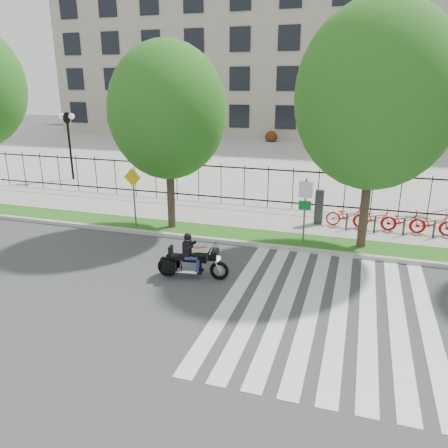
% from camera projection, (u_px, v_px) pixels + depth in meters
% --- Properties ---
extents(ground, '(120.00, 120.00, 0.00)m').
position_uv_depth(ground, '(166.00, 285.00, 13.49)').
color(ground, '#3D3D3F').
rests_on(ground, ground).
extents(curb, '(60.00, 0.20, 0.15)m').
position_uv_depth(curb, '(210.00, 240.00, 17.18)').
color(curb, '#B0ACA6').
rests_on(curb, ground).
extents(grass_verge, '(60.00, 1.50, 0.15)m').
position_uv_depth(grass_verge, '(217.00, 233.00, 17.95)').
color(grass_verge, '#205A16').
rests_on(grass_verge, ground).
extents(sidewalk, '(60.00, 3.50, 0.15)m').
position_uv_depth(sidewalk, '(234.00, 216.00, 20.22)').
color(sidewalk, gray).
rests_on(sidewalk, ground).
extents(plaza, '(80.00, 34.00, 0.10)m').
position_uv_depth(plaza, '(294.00, 157.00, 36.13)').
color(plaza, gray).
rests_on(plaza, ground).
extents(crosswalk_stripes, '(5.70, 8.00, 0.01)m').
position_uv_depth(crosswalk_stripes, '(325.00, 308.00, 12.10)').
color(crosswalk_stripes, silver).
rests_on(crosswalk_stripes, ground).
extents(iron_fence, '(30.00, 0.06, 2.00)m').
position_uv_depth(iron_fence, '(244.00, 185.00, 21.47)').
color(iron_fence, black).
rests_on(iron_fence, sidewalk).
extents(office_building, '(60.00, 21.90, 20.15)m').
position_uv_depth(office_building, '(324.00, 46.00, 51.10)').
color(office_building, '#A59C85').
rests_on(office_building, ground).
extents(lamp_post_left, '(1.06, 0.70, 4.25)m').
position_uv_depth(lamp_post_left, '(68.00, 129.00, 26.81)').
color(lamp_post_left, black).
rests_on(lamp_post_left, ground).
extents(street_tree_1, '(4.64, 4.64, 7.42)m').
position_uv_depth(street_tree_1, '(168.00, 111.00, 17.03)').
color(street_tree_1, '#38261E').
rests_on(street_tree_1, grass_verge).
extents(street_tree_2, '(5.49, 5.49, 8.53)m').
position_uv_depth(street_tree_2, '(376.00, 97.00, 14.64)').
color(street_tree_2, '#38261E').
rests_on(street_tree_2, grass_verge).
extents(bike_share_station, '(9.95, 0.84, 1.50)m').
position_uv_depth(bike_share_station, '(446.00, 224.00, 17.29)').
color(bike_share_station, '#2D2D33').
rests_on(bike_share_station, sidewalk).
extents(sign_pole_regulatory, '(0.50, 0.09, 2.50)m').
position_uv_depth(sign_pole_regulatory, '(305.00, 203.00, 16.08)').
color(sign_pole_regulatory, '#59595B').
rests_on(sign_pole_regulatory, grass_verge).
extents(sign_pole_warning, '(0.78, 0.09, 2.49)m').
position_uv_depth(sign_pole_warning, '(133.00, 189.00, 18.11)').
color(sign_pole_warning, '#59595B').
rests_on(sign_pole_warning, grass_verge).
extents(motorcycle_rider, '(2.33, 0.82, 1.81)m').
position_uv_depth(motorcycle_rider, '(192.00, 260.00, 13.85)').
color(motorcycle_rider, black).
rests_on(motorcycle_rider, ground).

